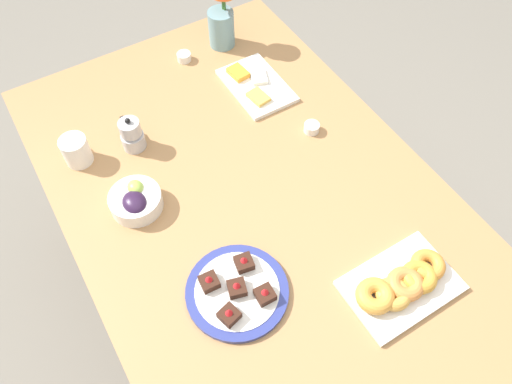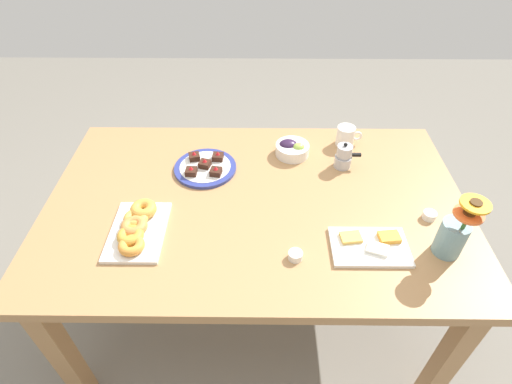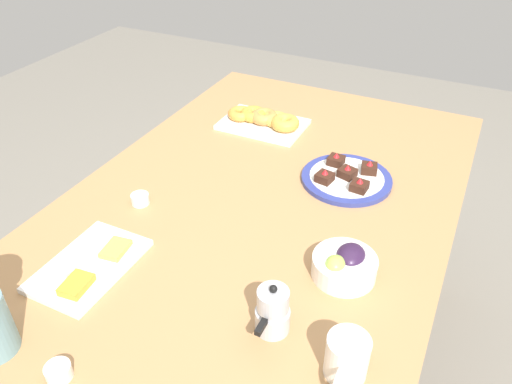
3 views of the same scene
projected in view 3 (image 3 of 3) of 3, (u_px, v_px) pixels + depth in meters
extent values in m
plane|color=slate|center=(256.00, 371.00, 1.77)|extent=(6.00, 6.00, 0.00)
cube|color=#A87A4C|center=(256.00, 210.00, 1.35)|extent=(1.60, 1.00, 0.04)
cube|color=#A87A4C|center=(242.00, 163.00, 2.24)|extent=(0.07, 0.07, 0.70)
cube|color=#A87A4C|center=(433.00, 213.00, 1.95)|extent=(0.07, 0.07, 0.70)
cylinder|color=white|center=(347.00, 357.00, 0.89)|extent=(0.08, 0.08, 0.09)
cylinder|color=brown|center=(349.00, 343.00, 0.87)|extent=(0.07, 0.07, 0.00)
torus|color=white|center=(338.00, 380.00, 0.86)|extent=(0.05, 0.01, 0.05)
cylinder|color=white|center=(344.00, 267.00, 1.11)|extent=(0.14, 0.14, 0.05)
ellipsoid|color=#2D1938|center=(351.00, 256.00, 1.11)|extent=(0.08, 0.07, 0.04)
ellipsoid|color=#9EC14C|center=(335.00, 264.00, 1.08)|extent=(0.05, 0.04, 0.04)
cube|color=white|center=(89.00, 265.00, 1.14)|extent=(0.26, 0.17, 0.01)
cube|color=#EFB74C|center=(116.00, 249.00, 1.16)|extent=(0.08, 0.06, 0.01)
cube|color=white|center=(75.00, 264.00, 1.12)|extent=(0.08, 0.07, 0.01)
cube|color=orange|center=(76.00, 285.00, 1.07)|extent=(0.08, 0.06, 0.02)
cube|color=white|center=(263.00, 124.00, 1.70)|extent=(0.19, 0.28, 0.01)
torus|color=orange|center=(241.00, 114.00, 1.72)|extent=(0.10, 0.10, 0.03)
torus|color=gold|center=(253.00, 114.00, 1.71)|extent=(0.09, 0.09, 0.03)
torus|color=#CE803F|center=(264.00, 117.00, 1.69)|extent=(0.11, 0.11, 0.04)
torus|color=gold|center=(276.00, 119.00, 1.68)|extent=(0.11, 0.11, 0.03)
torus|color=gold|center=(285.00, 123.00, 1.65)|extent=(0.12, 0.12, 0.04)
cylinder|color=white|center=(59.00, 372.00, 0.90)|extent=(0.05, 0.05, 0.03)
cylinder|color=#C68923|center=(57.00, 368.00, 0.90)|extent=(0.04, 0.04, 0.01)
cylinder|color=white|center=(140.00, 199.00, 1.34)|extent=(0.05, 0.05, 0.03)
cylinder|color=maroon|center=(140.00, 196.00, 1.33)|extent=(0.04, 0.04, 0.01)
cylinder|color=navy|center=(346.00, 179.00, 1.43)|extent=(0.26, 0.26, 0.01)
cylinder|color=white|center=(346.00, 178.00, 1.43)|extent=(0.21, 0.21, 0.01)
cube|color=#381E14|center=(369.00, 168.00, 1.43)|extent=(0.05, 0.05, 0.02)
cone|color=red|center=(370.00, 163.00, 1.42)|extent=(0.02, 0.02, 0.01)
cube|color=#381E14|center=(359.00, 186.00, 1.36)|extent=(0.05, 0.05, 0.02)
cone|color=red|center=(360.00, 180.00, 1.35)|extent=(0.02, 0.02, 0.01)
cube|color=#381E14|center=(336.00, 160.00, 1.47)|extent=(0.05, 0.05, 0.02)
cone|color=red|center=(337.00, 155.00, 1.46)|extent=(0.02, 0.02, 0.01)
cube|color=#381E14|center=(325.00, 177.00, 1.40)|extent=(0.05, 0.05, 0.02)
cone|color=red|center=(325.00, 172.00, 1.39)|extent=(0.02, 0.02, 0.01)
cube|color=#381E14|center=(347.00, 173.00, 1.42)|extent=(0.05, 0.05, 0.02)
cone|color=red|center=(348.00, 167.00, 1.40)|extent=(0.02, 0.02, 0.01)
cylinder|color=#B7B7BC|center=(272.00, 319.00, 0.99)|extent=(0.07, 0.07, 0.05)
cylinder|color=#B7B7BC|center=(273.00, 310.00, 0.97)|extent=(0.05, 0.05, 0.01)
cylinder|color=#B7B7BC|center=(273.00, 300.00, 0.95)|extent=(0.06, 0.06, 0.04)
sphere|color=black|center=(273.00, 289.00, 0.94)|extent=(0.02, 0.02, 0.02)
cube|color=black|center=(261.00, 327.00, 0.93)|extent=(0.04, 0.01, 0.01)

